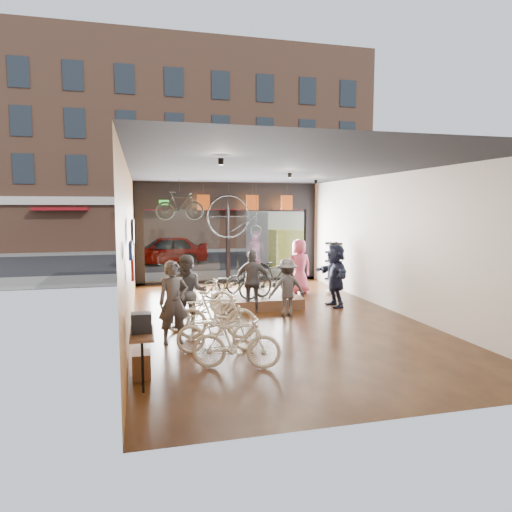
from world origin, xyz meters
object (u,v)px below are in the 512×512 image
object	(u,v)px
floor_bike_4	(202,309)
sunglasses_rack	(333,268)
display_bike_left	(230,285)
customer_4	(299,266)
display_bike_right	(247,277)
customer_5	(335,275)
display_bike_mid	(276,279)
customer_0	(173,302)
street_car	(165,250)
floor_bike_2	(219,330)
customer_3	(287,288)
customer_2	(253,281)
penny_farthing	(237,218)
hung_bike	(180,206)
floor_bike_3	(216,315)
customer_1	(189,293)
floor_bike_5	(202,297)
display_platform	(256,300)
box_truck	(282,238)
floor_bike_1	(236,342)

from	to	relation	value
floor_bike_4	sunglasses_rack	xyz separation A→B (m)	(4.84, 3.44, 0.39)
floor_bike_4	sunglasses_rack	world-z (taller)	sunglasses_rack
display_bike_left	customer_4	size ratio (longest dim) A/B	0.86
display_bike_right	customer_5	xyz separation A→B (m)	(2.31, -1.38, 0.18)
display_bike_mid	customer_0	distance (m)	4.42
sunglasses_rack	display_bike_mid	bearing A→B (deg)	-144.28
street_car	floor_bike_2	bearing A→B (deg)	1.30
floor_bike_4	customer_0	xyz separation A→B (m)	(-0.72, -1.01, 0.40)
display_bike_mid	customer_4	size ratio (longest dim) A/B	0.91
customer_3	customer_2	bearing A→B (deg)	-42.37
penny_farthing	hung_bike	world-z (taller)	hung_bike
customer_2	customer_4	world-z (taller)	customer_4
street_car	floor_bike_3	bearing A→B (deg)	1.80
floor_bike_4	customer_4	size ratio (longest dim) A/B	0.99
floor_bike_3	sunglasses_rack	bearing A→B (deg)	-33.07
customer_2	sunglasses_rack	bearing A→B (deg)	-130.10
floor_bike_4	display_bike_right	xyz separation A→B (m)	(1.75, 2.91, 0.26)
street_car	customer_2	bearing A→B (deg)	9.12
customer_1	customer_5	xyz separation A→B (m)	(4.37, 1.58, 0.03)
customer_3	customer_4	size ratio (longest dim) A/B	0.84
floor_bike_3	customer_1	distance (m)	1.07
hung_bike	customer_2	bearing A→B (deg)	-151.63
floor_bike_2	floor_bike_5	distance (m)	3.13
street_car	customer_3	xyz separation A→B (m)	(2.57, -12.00, 0.03)
customer_0	customer_5	world-z (taller)	customer_5
floor_bike_3	customer_3	distance (m)	2.71
customer_1	customer_4	xyz separation A→B (m)	(4.05, 3.78, 0.03)
hung_bike	floor_bike_2	bearing A→B (deg)	-175.45
floor_bike_4	floor_bike_2	bearing A→B (deg)	170.93
display_bike_left	street_car	bearing A→B (deg)	26.93
floor_bike_4	hung_bike	distance (m)	5.49
floor_bike_2	display_platform	xyz separation A→B (m)	(1.77, 4.02, -0.29)
display_bike_left	display_bike_right	bearing A→B (deg)	-13.29
box_truck	floor_bike_5	distance (m)	11.77
penny_farthing	floor_bike_4	bearing A→B (deg)	-110.01
customer_3	customer_5	world-z (taller)	customer_5
floor_bike_1	floor_bike_4	distance (m)	2.84
display_bike_left	customer_5	xyz separation A→B (m)	(3.04, -0.28, 0.20)
customer_0	customer_5	distance (m)	5.42
display_bike_left	hung_bike	distance (m)	3.96
floor_bike_3	customer_0	world-z (taller)	customer_0
customer_1	box_truck	bearing A→B (deg)	75.76
floor_bike_3	street_car	bearing A→B (deg)	15.51
sunglasses_rack	floor_bike_5	bearing A→B (deg)	-149.48
display_platform	display_bike_right	distance (m)	0.92
display_platform	customer_0	world-z (taller)	customer_0
display_bike_right	customer_5	size ratio (longest dim) A/B	0.90
display_bike_mid	sunglasses_rack	bearing A→B (deg)	-87.81
street_car	sunglasses_rack	bearing A→B (deg)	28.68
floor_bike_2	penny_farthing	xyz separation A→B (m)	(1.92, 7.36, 2.06)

